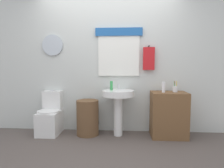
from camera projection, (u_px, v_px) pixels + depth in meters
The scene contains 10 objects.
ground_plane at pixel (102, 157), 2.63m from camera, with size 8.00×8.00×0.00m, color #564C47.
back_wall at pixel (109, 61), 3.65m from camera, with size 4.40×0.18×2.60m.
toilet at pixel (50, 117), 3.55m from camera, with size 0.38×0.51×0.77m.
laundry_hamper at pixel (88, 118), 3.47m from camera, with size 0.38×0.38×0.61m, color brown.
pedestal_sink at pixel (118, 101), 3.41m from camera, with size 0.55×0.55×0.79m.
faucet at pixel (118, 87), 3.50m from camera, with size 0.03×0.03×0.10m, color silver.
wooden_cabinet at pixel (169, 114), 3.37m from camera, with size 0.59×0.44×0.77m, color brown.
soap_bottle at pixel (111, 85), 3.44m from camera, with size 0.05×0.05×0.16m, color green.
lotion_bottle at pixel (164, 87), 3.29m from camera, with size 0.05×0.05×0.18m, color white.
toothbrush_cup at pixel (175, 89), 3.34m from camera, with size 0.08×0.08×0.19m.
Camera 1 is at (0.30, -2.52, 1.20)m, focal length 31.84 mm.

